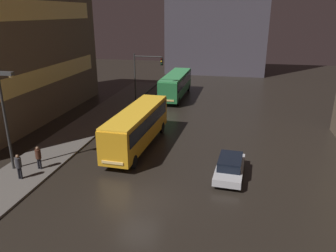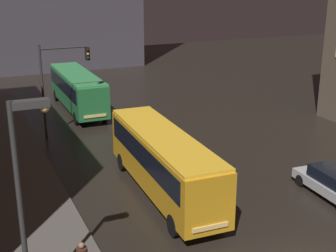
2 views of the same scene
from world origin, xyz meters
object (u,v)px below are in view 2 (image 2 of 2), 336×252
at_px(street_lamp_sidewalk, 25,174).
at_px(bus_far, 77,87).
at_px(car_taxi, 335,183).
at_px(traffic_light_main, 59,75).
at_px(bus_near, 163,158).

bearing_deg(street_lamp_sidewalk, bus_far, 72.76).
height_order(car_taxi, traffic_light_main, traffic_light_main).
height_order(bus_near, car_taxi, bus_near).
xyz_separation_m(traffic_light_main, street_lamp_sidewalk, (-4.75, -17.81, 0.55)).
xyz_separation_m(bus_far, street_lamp_sidewalk, (-7.38, -23.80, 2.96)).
distance_m(bus_far, car_taxi, 22.89).
distance_m(bus_near, traffic_light_main, 12.19).
xyz_separation_m(bus_far, traffic_light_main, (-2.63, -5.99, 2.42)).
bearing_deg(street_lamp_sidewalk, bus_near, 39.72).
bearing_deg(bus_near, traffic_light_main, -74.70).
bearing_deg(bus_far, car_taxi, 110.86).
bearing_deg(bus_far, bus_near, 90.70).
distance_m(bus_far, traffic_light_main, 6.98).
bearing_deg(bus_near, street_lamp_sidewalk, 42.33).
height_order(bus_near, street_lamp_sidewalk, street_lamp_sidewalk).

